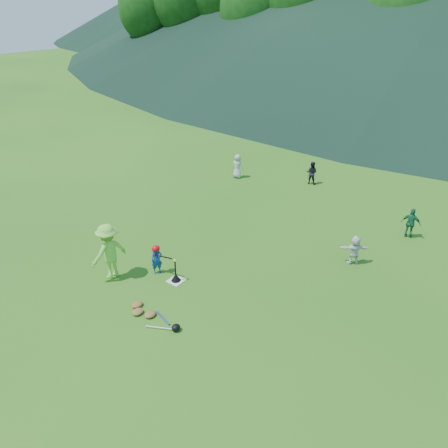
% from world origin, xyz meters
% --- Properties ---
extents(ground, '(120.00, 120.00, 0.00)m').
position_xyz_m(ground, '(0.00, 0.00, 0.00)').
color(ground, '#285E15').
rests_on(ground, ground).
extents(home_plate, '(0.45, 0.45, 0.02)m').
position_xyz_m(home_plate, '(0.00, 0.00, 0.01)').
color(home_plate, silver).
rests_on(home_plate, ground).
extents(baseball, '(0.08, 0.08, 0.08)m').
position_xyz_m(baseball, '(0.00, 0.00, 0.74)').
color(baseball, white).
rests_on(baseball, batting_tee).
extents(batter_child, '(0.37, 0.42, 0.95)m').
position_xyz_m(batter_child, '(-0.77, 0.01, 0.48)').
color(batter_child, navy).
rests_on(batter_child, ground).
extents(adult_coach, '(0.83, 1.25, 1.79)m').
position_xyz_m(adult_coach, '(-1.77, -0.97, 0.90)').
color(adult_coach, '#7DD73F').
rests_on(adult_coach, ground).
extents(fielder_a, '(0.60, 0.43, 1.14)m').
position_xyz_m(fielder_a, '(-3.30, 8.16, 0.57)').
color(fielder_a, '#B8B8B8').
rests_on(fielder_a, ground).
extents(fielder_b, '(0.58, 0.49, 1.06)m').
position_xyz_m(fielder_b, '(-0.12, 9.53, 0.53)').
color(fielder_b, black).
rests_on(fielder_b, ground).
extents(fielder_c, '(0.67, 0.33, 1.12)m').
position_xyz_m(fielder_c, '(4.96, 6.97, 0.56)').
color(fielder_c, '#1E643F').
rests_on(fielder_c, ground).
extents(fielder_d, '(0.92, 0.78, 1.00)m').
position_xyz_m(fielder_d, '(3.99, 4.11, 0.50)').
color(fielder_d, silver).
rests_on(fielder_d, ground).
extents(batting_tee, '(0.30, 0.30, 0.68)m').
position_xyz_m(batting_tee, '(0.00, 0.00, 0.13)').
color(batting_tee, black).
rests_on(batting_tee, home_plate).
extents(batter_gear, '(0.73, 0.26, 0.31)m').
position_xyz_m(batter_gear, '(-0.74, 0.00, 0.86)').
color(batter_gear, '#B00B11').
rests_on(batter_gear, ground).
extents(equipment_pile, '(1.80, 0.67, 0.19)m').
position_xyz_m(equipment_pile, '(0.53, -1.67, 0.07)').
color(equipment_pile, olive).
rests_on(equipment_pile, ground).
extents(outfield_fence, '(70.07, 0.08, 1.33)m').
position_xyz_m(outfield_fence, '(0.00, 28.00, 0.70)').
color(outfield_fence, gray).
rests_on(outfield_fence, ground).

